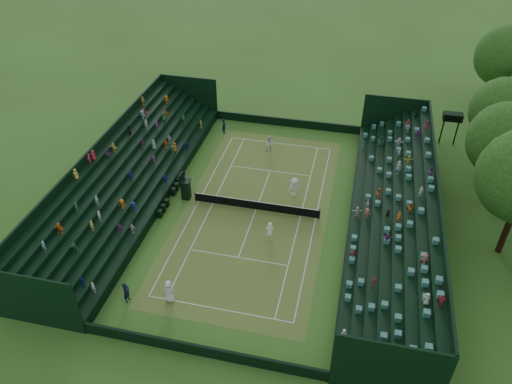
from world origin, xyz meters
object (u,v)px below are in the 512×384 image
at_px(player_near_east, 270,231).
at_px(player_far_west, 270,143).
at_px(player_far_east, 294,187).
at_px(tennis_net, 256,205).
at_px(umpire_chair, 185,187).
at_px(player_near_west, 169,291).

xyz_separation_m(player_near_east, player_far_west, (-2.91, 13.94, -0.07)).
bearing_deg(player_far_west, player_far_east, -72.26).
height_order(tennis_net, player_far_east, player_far_east).
distance_m(player_far_west, player_far_east, 8.21).
distance_m(umpire_chair, player_near_east, 9.71).
relative_size(player_near_west, player_far_west, 1.08).
relative_size(tennis_net, player_near_east, 5.96).
relative_size(tennis_net, umpire_chair, 3.89).
height_order(tennis_net, player_near_east, player_near_east).
height_order(player_near_west, player_near_east, player_near_west).
xyz_separation_m(tennis_net, player_far_east, (3.02, 2.92, 0.44)).
height_order(player_near_east, player_far_west, player_near_east).
height_order(player_near_west, player_far_west, player_near_west).
xyz_separation_m(umpire_chair, player_far_east, (9.79, 2.69, -0.32)).
bearing_deg(player_near_west, player_far_west, -101.63).
bearing_deg(tennis_net, umpire_chair, 178.09).
relative_size(player_near_west, player_far_east, 1.02).
bearing_deg(player_far_west, player_near_east, -88.55).
xyz_separation_m(umpire_chair, player_far_west, (5.93, 9.94, -0.37)).
xyz_separation_m(tennis_net, player_near_east, (2.06, -3.78, 0.45)).
bearing_deg(player_far_west, player_near_west, -107.83).
distance_m(tennis_net, player_near_west, 12.48).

